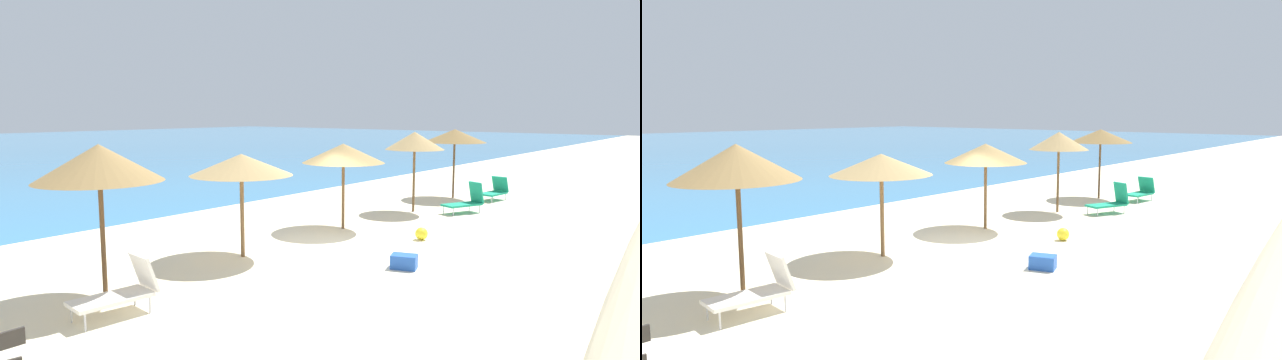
{
  "view_description": "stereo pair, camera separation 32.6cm",
  "coord_description": "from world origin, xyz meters",
  "views": [
    {
      "loc": [
        -11.24,
        -8.53,
        3.56
      ],
      "look_at": [
        1.14,
        1.51,
        1.55
      ],
      "focal_mm": 30.58,
      "sensor_mm": 36.0,
      "label": 1
    },
    {
      "loc": [
        -11.03,
        -8.78,
        3.56
      ],
      "look_at": [
        1.14,
        1.51,
        1.55
      ],
      "focal_mm": 30.58,
      "sensor_mm": 36.0,
      "label": 2
    }
  ],
  "objects": [
    {
      "name": "lounge_chair_0",
      "position": [
        6.74,
        -0.6,
        0.42
      ],
      "size": [
        1.6,
        1.12,
        1.08
      ],
      "rotation": [
        0.0,
        0.0,
        1.17
      ],
      "color": "#199972",
      "rests_on": "ground_plane"
    },
    {
      "name": "beach_umbrella_3",
      "position": [
        1.9,
        1.22,
        2.3
      ],
      "size": [
        2.5,
        2.5,
        2.6
      ],
      "color": "brown",
      "rests_on": "ground_plane"
    },
    {
      "name": "lounge_chair_2",
      "position": [
        -6.28,
        -0.02,
        0.44
      ],
      "size": [
        1.5,
        0.78,
        1.02
      ],
      "rotation": [
        0.0,
        0.0,
        1.48
      ],
      "color": "white",
      "rests_on": "ground_plane"
    },
    {
      "name": "lounge_chair_1",
      "position": [
        10.05,
        -0.34,
        0.39
      ],
      "size": [
        1.43,
        0.83,
        0.94
      ],
      "rotation": [
        0.0,
        0.0,
        1.44
      ],
      "color": "#199972",
      "rests_on": "ground_plane"
    },
    {
      "name": "beach_umbrella_1",
      "position": [
        -6.01,
        0.99,
        2.6
      ],
      "size": [
        2.36,
        2.36,
        2.96
      ],
      "color": "brown",
      "rests_on": "ground_plane"
    },
    {
      "name": "beach_umbrella_4",
      "position": [
        5.76,
        0.96,
        2.53
      ],
      "size": [
        2.08,
        2.08,
        2.85
      ],
      "color": "brown",
      "rests_on": "ground_plane"
    },
    {
      "name": "beach_ball",
      "position": [
        2.08,
        -1.37,
        0.18
      ],
      "size": [
        0.35,
        0.35,
        0.35
      ],
      "primitive_type": "sphere",
      "color": "yellow",
      "rests_on": "ground_plane"
    },
    {
      "name": "cooler_box",
      "position": [
        -0.65,
        -2.41,
        0.16
      ],
      "size": [
        0.58,
        0.68,
        0.32
      ],
      "primitive_type": "cube",
      "rotation": [
        0.0,
        0.0,
        1.91
      ],
      "color": "blue",
      "rests_on": "ground_plane"
    },
    {
      "name": "beach_umbrella_2",
      "position": [
        -2.27,
        1.2,
        2.27
      ],
      "size": [
        2.5,
        2.5,
        2.54
      ],
      "color": "brown",
      "rests_on": "ground_plane"
    },
    {
      "name": "beach_umbrella_5",
      "position": [
        9.57,
        1.24,
        2.56
      ],
      "size": [
        2.54,
        2.54,
        2.84
      ],
      "color": "brown",
      "rests_on": "ground_plane"
    },
    {
      "name": "ground_plane",
      "position": [
        0.0,
        0.0,
        0.0
      ],
      "size": [
        160.0,
        160.0,
        0.0
      ],
      "primitive_type": "plane",
      "color": "beige"
    }
  ]
}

